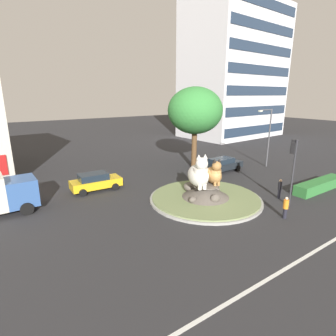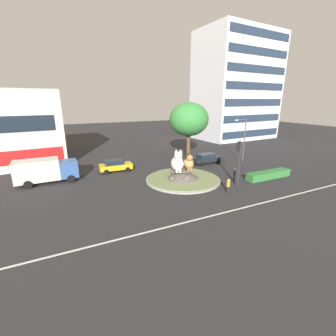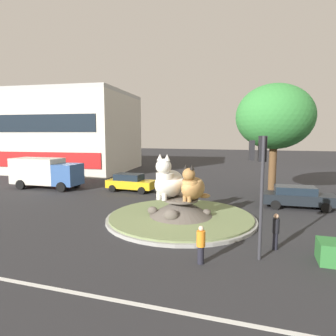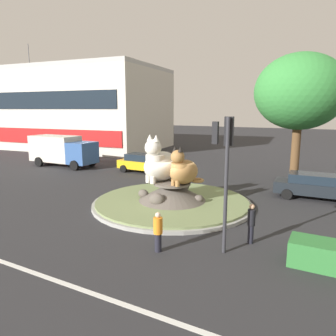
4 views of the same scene
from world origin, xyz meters
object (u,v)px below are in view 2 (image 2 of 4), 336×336
(pedestrian_black_shirt, at_px, (234,175))
(cat_statue_white, at_px, (177,163))
(office_tower, at_px, (236,87))
(cat_statue_tabby, at_px, (189,163))
(streetlight_arm, at_px, (243,137))
(traffic_light_mast, at_px, (239,154))
(sedan_on_far_lane, at_px, (207,158))
(broadleaf_tree_behind_island, at_px, (189,120))
(delivery_box_truck, at_px, (46,170))
(pedestrian_orange_shirt, at_px, (228,186))
(hatchback_near_shophouse, at_px, (115,165))

(pedestrian_black_shirt, bearing_deg, cat_statue_white, -34.53)
(office_tower, distance_m, pedestrian_black_shirt, 37.30)
(cat_statue_tabby, relative_size, streetlight_arm, 0.33)
(traffic_light_mast, xyz_separation_m, sedan_on_far_lane, (2.65, 9.61, -2.94))
(streetlight_arm, bearing_deg, cat_statue_tabby, 26.13)
(cat_statue_tabby, bearing_deg, broadleaf_tree_behind_island, 168.36)
(traffic_light_mast, xyz_separation_m, broadleaf_tree_behind_island, (1.05, 12.66, 2.77))
(sedan_on_far_lane, xyz_separation_m, delivery_box_truck, (-22.11, 0.92, 0.76))
(broadleaf_tree_behind_island, xyz_separation_m, sedan_on_far_lane, (1.59, -3.05, -5.72))
(cat_statue_tabby, bearing_deg, delivery_box_truck, -93.46)
(cat_statue_tabby, xyz_separation_m, pedestrian_orange_shirt, (1.57, -5.48, -1.28))
(office_tower, xyz_separation_m, delivery_box_truck, (-43.18, -17.75, -10.91))
(cat_statue_white, height_order, streetlight_arm, streetlight_arm)
(pedestrian_black_shirt, height_order, sedan_on_far_lane, pedestrian_black_shirt)
(cat_statue_white, height_order, sedan_on_far_lane, cat_statue_white)
(streetlight_arm, distance_m, hatchback_near_shophouse, 19.98)
(broadleaf_tree_behind_island, relative_size, sedan_on_far_lane, 1.88)
(streetlight_arm, relative_size, hatchback_near_shophouse, 1.52)
(traffic_light_mast, bearing_deg, hatchback_near_shophouse, 35.47)
(office_tower, distance_m, sedan_on_far_lane, 30.48)
(office_tower, bearing_deg, traffic_light_mast, -133.93)
(office_tower, height_order, delivery_box_truck, office_tower)
(cat_statue_tabby, height_order, pedestrian_black_shirt, cat_statue_tabby)
(traffic_light_mast, bearing_deg, pedestrian_orange_shirt, 110.45)
(hatchback_near_shophouse, bearing_deg, broadleaf_tree_behind_island, 7.12)
(pedestrian_orange_shirt, bearing_deg, hatchback_near_shophouse, 122.96)
(cat_statue_white, relative_size, cat_statue_tabby, 1.23)
(pedestrian_orange_shirt, bearing_deg, delivery_box_truck, 143.95)
(traffic_light_mast, xyz_separation_m, office_tower, (23.72, 28.28, 8.73))
(cat_statue_tabby, bearing_deg, cat_statue_white, -76.36)
(cat_statue_white, xyz_separation_m, hatchback_near_shophouse, (-5.83, 7.19, -1.47))
(streetlight_arm, relative_size, pedestrian_orange_shirt, 4.29)
(cat_statue_white, relative_size, streetlight_arm, 0.41)
(traffic_light_mast, xyz_separation_m, pedestrian_black_shirt, (0.78, 1.26, -2.87))
(broadleaf_tree_behind_island, bearing_deg, cat_statue_tabby, -119.81)
(cat_statue_white, height_order, delivery_box_truck, cat_statue_white)
(pedestrian_orange_shirt, bearing_deg, cat_statue_tabby, 104.09)
(traffic_light_mast, relative_size, hatchback_near_shophouse, 1.16)
(hatchback_near_shophouse, bearing_deg, pedestrian_orange_shirt, -52.98)
(cat_statue_tabby, xyz_separation_m, sedan_on_far_lane, (6.39, 5.31, -1.29))
(streetlight_arm, distance_m, sedan_on_far_lane, 6.65)
(cat_statue_white, distance_m, delivery_box_truck, 15.49)
(cat_statue_tabby, bearing_deg, hatchback_near_shophouse, -116.67)
(cat_statue_white, bearing_deg, office_tower, 146.79)
(sedan_on_far_lane, distance_m, hatchback_near_shophouse, 13.87)
(cat_statue_white, bearing_deg, cat_statue_tabby, 102.77)
(pedestrian_orange_shirt, height_order, delivery_box_truck, delivery_box_truck)
(traffic_light_mast, height_order, streetlight_arm, streetlight_arm)
(traffic_light_mast, xyz_separation_m, streetlight_arm, (8.37, 8.29, 0.17))
(pedestrian_orange_shirt, bearing_deg, pedestrian_black_shirt, 37.73)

